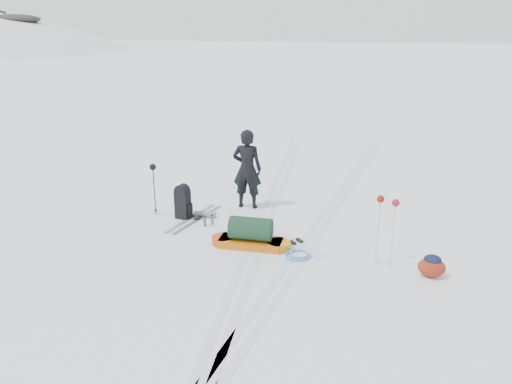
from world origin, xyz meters
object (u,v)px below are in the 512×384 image
Objects in this scene: expedition_rucksack at (186,203)px; ski_poles_black at (153,173)px; skier at (247,169)px; pulk_sled at (251,235)px.

ski_poles_black reaches higher than expedition_rucksack.
skier is at bearing 38.92° from ski_poles_black.
expedition_rucksack is at bearing 147.19° from pulk_sled.
pulk_sled is 1.32× the size of ski_poles_black.
ski_poles_black is at bearing 25.28° from skier.
skier reaches higher than expedition_rucksack.
pulk_sled is 1.81× the size of expedition_rucksack.
skier is 1.57× the size of ski_poles_black.
ski_poles_black is at bearing -171.55° from expedition_rucksack.
skier reaches higher than ski_poles_black.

